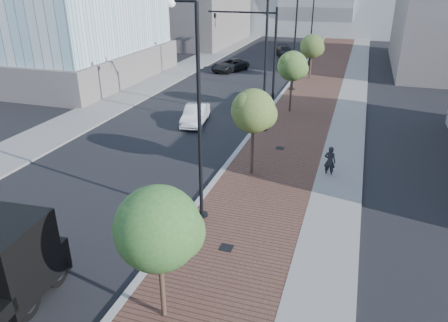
% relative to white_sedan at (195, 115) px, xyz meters
% --- Properties ---
extents(sidewalk, '(7.00, 140.00, 0.12)m').
position_rel_white_sedan_xyz_m(sidewalk, '(7.98, 17.87, -0.62)').
color(sidewalk, '#4C2D23').
rests_on(sidewalk, ground).
extents(concrete_strip, '(2.40, 140.00, 0.13)m').
position_rel_white_sedan_xyz_m(concrete_strip, '(10.68, 17.87, -0.62)').
color(concrete_strip, slate).
rests_on(concrete_strip, ground).
extents(curb, '(0.30, 140.00, 0.14)m').
position_rel_white_sedan_xyz_m(curb, '(4.48, 17.87, -0.61)').
color(curb, gray).
rests_on(curb, ground).
extents(west_sidewalk, '(4.00, 140.00, 0.12)m').
position_rel_white_sedan_xyz_m(west_sidewalk, '(-8.52, 17.87, -0.62)').
color(west_sidewalk, slate).
rests_on(west_sidewalk, ground).
extents(white_sedan, '(2.13, 4.32, 1.36)m').
position_rel_white_sedan_xyz_m(white_sedan, '(0.00, 0.00, 0.00)').
color(white_sedan, silver).
rests_on(white_sedan, ground).
extents(dark_car_mid, '(4.05, 5.42, 1.37)m').
position_rel_white_sedan_xyz_m(dark_car_mid, '(-3.10, 18.53, 0.00)').
color(dark_car_mid, black).
rests_on(dark_car_mid, ground).
extents(dark_car_far, '(3.43, 4.85, 1.30)m').
position_rel_white_sedan_xyz_m(dark_car_far, '(1.05, 29.97, -0.03)').
color(dark_car_far, black).
rests_on(dark_car_far, ground).
extents(pedestrian, '(0.69, 0.51, 1.71)m').
position_rel_white_sedan_xyz_m(pedestrian, '(10.09, -5.96, 0.17)').
color(pedestrian, black).
rests_on(pedestrian, ground).
extents(streetlight_1, '(1.44, 0.56, 9.21)m').
position_rel_white_sedan_xyz_m(streetlight_1, '(4.97, -12.13, 3.66)').
color(streetlight_1, black).
rests_on(streetlight_1, ground).
extents(streetlight_2, '(1.72, 0.56, 9.28)m').
position_rel_white_sedan_xyz_m(streetlight_2, '(5.08, -0.13, 4.14)').
color(streetlight_2, black).
rests_on(streetlight_2, ground).
extents(streetlight_3, '(1.44, 0.56, 9.21)m').
position_rel_white_sedan_xyz_m(streetlight_3, '(4.97, 11.87, 3.66)').
color(streetlight_3, black).
rests_on(streetlight_3, ground).
extents(streetlight_4, '(1.72, 0.56, 9.28)m').
position_rel_white_sedan_xyz_m(streetlight_4, '(5.08, 23.87, 4.14)').
color(streetlight_4, black).
rests_on(streetlight_4, ground).
extents(traffic_mast, '(5.09, 0.20, 8.00)m').
position_rel_white_sedan_xyz_m(traffic_mast, '(4.18, 2.87, 4.30)').
color(traffic_mast, black).
rests_on(traffic_mast, ground).
extents(tree_0, '(2.57, 2.55, 4.61)m').
position_rel_white_sedan_xyz_m(tree_0, '(6.13, -18.11, 2.64)').
color(tree_0, '#382619').
rests_on(tree_0, ground).
extents(tree_1, '(2.35, 2.29, 4.77)m').
position_rel_white_sedan_xyz_m(tree_1, '(6.13, -7.11, 2.92)').
color(tree_1, '#382619').
rests_on(tree_1, ground).
extents(tree_2, '(2.33, 2.27, 4.80)m').
position_rel_white_sedan_xyz_m(tree_2, '(6.13, 4.89, 2.97)').
color(tree_2, '#382619').
rests_on(tree_2, ground).
extents(tree_3, '(2.44, 2.40, 4.61)m').
position_rel_white_sedan_xyz_m(tree_3, '(6.13, 16.89, 2.71)').
color(tree_3, '#382619').
rests_on(tree_3, ground).
extents(tower_podium, '(19.00, 19.00, 3.00)m').
position_rel_white_sedan_xyz_m(tower_podium, '(-19.52, 9.87, 0.82)').
color(tower_podium, slate).
rests_on(tower_podium, ground).
extents(commercial_block_nw, '(14.00, 20.00, 10.00)m').
position_rel_white_sedan_xyz_m(commercial_block_nw, '(-15.52, 37.87, 4.32)').
color(commercial_block_nw, '#645D5A').
rests_on(commercial_block_nw, ground).
extents(utility_cover_1, '(0.50, 0.50, 0.02)m').
position_rel_white_sedan_xyz_m(utility_cover_1, '(6.88, -14.13, -0.55)').
color(utility_cover_1, black).
rests_on(utility_cover_1, sidewalk).
extents(utility_cover_2, '(0.50, 0.50, 0.02)m').
position_rel_white_sedan_xyz_m(utility_cover_2, '(6.88, -3.13, -0.55)').
color(utility_cover_2, black).
rests_on(utility_cover_2, sidewalk).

